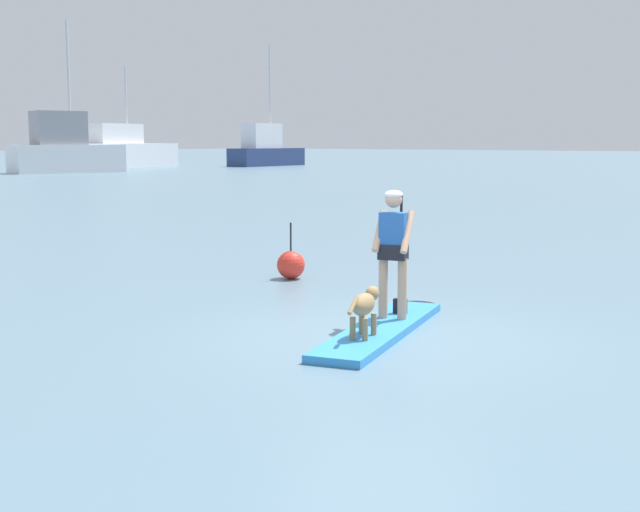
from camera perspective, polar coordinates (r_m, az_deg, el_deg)
The scene contains 8 objects.
ground_plane at distance 10.80m, azimuth 4.05°, elevation -5.20°, with size 400.00×400.00×0.00m, color slate.
paddleboard at distance 11.01m, azimuth 4.43°, elevation -4.69°, with size 3.74×1.80×0.10m.
person_paddler at distance 11.10m, azimuth 4.93°, elevation 0.73°, with size 0.67×0.58×1.68m.
dog at distance 10.14m, azimuth 3.01°, elevation -3.29°, with size 0.96×0.40×0.56m.
moored_boat_far_port at distance 68.82m, azimuth -16.68°, elevation 6.81°, with size 8.84×5.07×11.50m.
moored_boat_starboard at distance 81.86m, azimuth -13.20°, elevation 6.86°, with size 13.32×6.53×9.20m.
moored_boat_outer at distance 84.36m, azimuth -3.66°, elevation 7.08°, with size 9.32×3.31×11.65m.
marker_buoy at distance 15.00m, azimuth -1.96°, elevation -0.59°, with size 0.49×0.49×0.99m.
Camera 1 is at (-8.48, -6.24, 2.40)m, focal length 47.97 mm.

